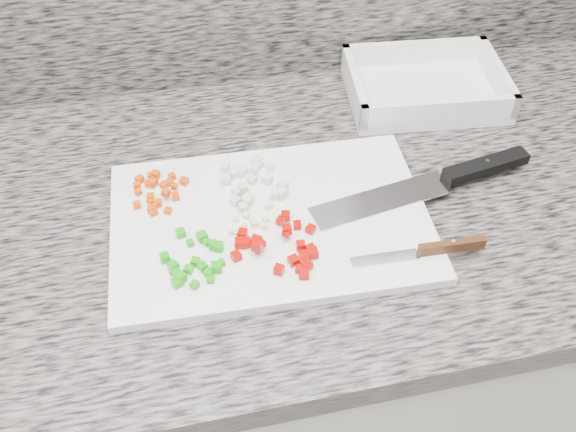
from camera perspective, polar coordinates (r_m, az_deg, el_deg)
cabinet at (r=1.29m, az=-5.20°, el=-13.88°), size 3.92×0.62×0.86m
countertop at (r=0.93m, az=-7.03°, el=0.04°), size 3.96×0.64×0.04m
cutting_board at (r=0.87m, az=-1.56°, el=-0.50°), size 0.44×0.30×0.01m
carrot_pile at (r=0.92m, az=-11.56°, el=2.20°), size 0.08×0.09×0.02m
onion_pile at (r=0.91m, az=-3.14°, el=2.96°), size 0.09×0.11×0.02m
green_pepper_pile at (r=0.82m, az=-8.33°, el=-3.95°), size 0.08×0.10×0.01m
red_pepper_pile at (r=0.82m, az=-0.77°, el=-2.68°), size 0.12×0.12×0.02m
garlic_pile at (r=0.85m, az=-3.46°, el=-0.89°), size 0.06×0.06×0.01m
chef_knife at (r=0.95m, az=14.30°, el=3.37°), size 0.34×0.09×0.02m
paring_knife at (r=0.84m, az=12.93°, el=-2.90°), size 0.18×0.02×0.02m
tray at (r=1.11m, az=12.07°, el=11.08°), size 0.27×0.21×0.05m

